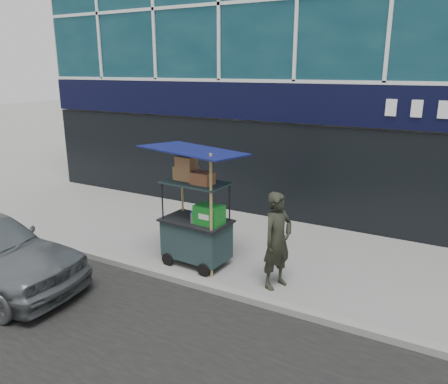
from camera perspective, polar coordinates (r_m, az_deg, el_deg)
The scene contains 4 objects.
ground at distance 7.94m, azimuth -2.08°, elevation -11.87°, with size 80.00×80.00×0.00m, color slate.
curb at distance 7.76m, azimuth -2.87°, elevation -12.07°, with size 80.00×0.18×0.12m, color gray.
vendor_cart at distance 8.38m, azimuth -3.58°, elevation -4.20°, with size 1.80×1.33×2.35m.
vendor_man at distance 7.56m, azimuth 7.00°, elevation -6.32°, with size 0.62×0.41×1.71m, color black.
Camera 1 is at (3.68, -5.99, 3.69)m, focal length 35.00 mm.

